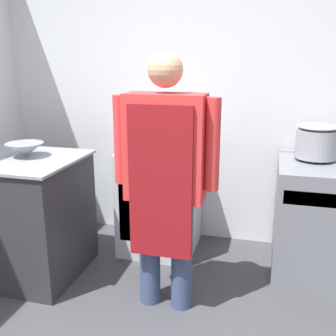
# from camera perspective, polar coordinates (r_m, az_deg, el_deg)

# --- Properties ---
(wall_back) EXTENTS (8.00, 0.05, 2.70)m
(wall_back) POSITION_cam_1_polar(r_m,az_deg,el_deg) (3.49, 3.88, 11.13)
(wall_back) COLOR silver
(wall_back) RESTS_ON ground_plane
(prep_counter) EXTENTS (1.04, 0.78, 0.92)m
(prep_counter) POSITION_cam_1_polar(r_m,az_deg,el_deg) (3.26, -21.28, -6.39)
(prep_counter) COLOR #2D2D33
(prep_counter) RESTS_ON ground_plane
(fridge_unit) EXTENTS (0.62, 0.61, 0.89)m
(fridge_unit) POSITION_cam_1_polar(r_m,az_deg,el_deg) (3.40, -1.12, -4.64)
(fridge_unit) COLOR silver
(fridge_unit) RESTS_ON ground_plane
(person_cook) EXTENTS (0.67, 0.24, 1.67)m
(person_cook) POSITION_cam_1_polar(r_m,az_deg,el_deg) (2.44, -0.43, -0.37)
(person_cook) COLOR #38476B
(person_cook) RESTS_ON ground_plane
(mixing_bowl) EXTENTS (0.28, 0.28, 0.10)m
(mixing_bowl) POSITION_cam_1_polar(r_m,az_deg,el_deg) (3.08, -20.05, 2.49)
(mixing_bowl) COLOR gray
(mixing_bowl) RESTS_ON prep_counter
(stock_pot) EXTENTS (0.31, 0.31, 0.27)m
(stock_pot) POSITION_cam_1_polar(r_m,az_deg,el_deg) (3.19, 20.76, 3.75)
(stock_pot) COLOR gray
(stock_pot) RESTS_ON stove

